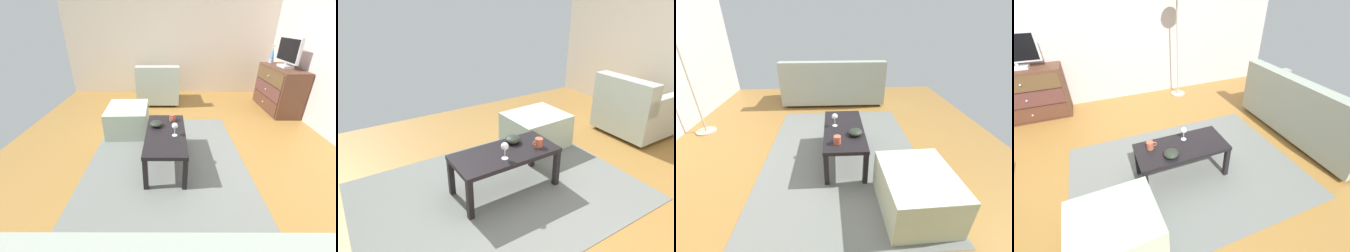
# 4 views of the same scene
# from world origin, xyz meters

# --- Properties ---
(ground_plane) EXTENTS (5.99, 4.91, 0.05)m
(ground_plane) POSITION_xyz_m (0.00, 0.00, -0.03)
(ground_plane) COLOR olive
(wall_accent_rear) EXTENTS (5.99, 0.12, 2.71)m
(wall_accent_rear) POSITION_xyz_m (0.00, 2.22, 1.35)
(wall_accent_rear) COLOR beige
(wall_accent_rear) RESTS_ON ground_plane
(area_rug) EXTENTS (2.60, 1.90, 0.01)m
(area_rug) POSITION_xyz_m (0.20, -0.20, 0.00)
(area_rug) COLOR slate
(area_rug) RESTS_ON ground_plane
(dresser) EXTENTS (1.08, 0.49, 0.81)m
(dresser) POSITION_xyz_m (-1.60, 1.91, 0.40)
(dresser) COLOR #543424
(dresser) RESTS_ON ground_plane
(coffee_table) EXTENTS (0.99, 0.46, 0.41)m
(coffee_table) POSITION_xyz_m (0.13, -0.21, 0.36)
(coffee_table) COLOR black
(coffee_table) RESTS_ON ground_plane
(wine_glass) EXTENTS (0.07, 0.07, 0.16)m
(wine_glass) POSITION_xyz_m (0.20, -0.11, 0.53)
(wine_glass) COLOR silver
(wine_glass) RESTS_ON coffee_table
(mug) EXTENTS (0.11, 0.08, 0.08)m
(mug) POSITION_xyz_m (-0.19, -0.13, 0.45)
(mug) COLOR #AF563D
(mug) RESTS_ON coffee_table
(bowl_decorative) EXTENTS (0.15, 0.15, 0.07)m
(bowl_decorative) POSITION_xyz_m (-0.03, -0.33, 0.45)
(bowl_decorative) COLOR #252A22
(bowl_decorative) RESTS_ON coffee_table
(couch_large) EXTENTS (0.85, 1.93, 0.85)m
(couch_large) POSITION_xyz_m (2.08, -0.10, 0.33)
(couch_large) COLOR #332319
(couch_large) RESTS_ON ground_plane
(ottoman) EXTENTS (0.72, 0.62, 0.40)m
(ottoman) POSITION_xyz_m (-0.68, -0.81, 0.20)
(ottoman) COLOR #A5B8A1
(ottoman) RESTS_ON ground_plane
(standing_lamp) EXTENTS (0.32, 0.32, 1.86)m
(standing_lamp) POSITION_xyz_m (0.89, 1.86, 1.59)
(standing_lamp) COLOR #A59E8C
(standing_lamp) RESTS_ON ground_plane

